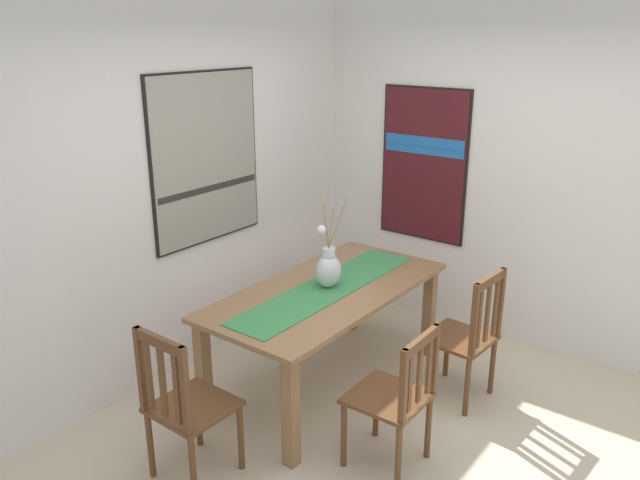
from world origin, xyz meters
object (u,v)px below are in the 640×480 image
painting_on_side_wall (424,165)px  chair_1 (396,396)px  chair_0 (467,335)px  chair_2 (185,404)px  painting_on_back_wall (206,159)px  dining_table (327,303)px  centerpiece_vase (328,268)px

painting_on_side_wall → chair_1: bearing=-154.6°
chair_0 → painting_on_side_wall: painting_on_side_wall is taller
chair_2 → painting_on_side_wall: (2.75, 0.06, 0.87)m
painting_on_back_wall → painting_on_side_wall: painting_on_back_wall is taller
dining_table → chair_0: chair_0 is taller
chair_0 → painting_on_back_wall: bearing=106.3°
chair_1 → chair_2: 1.18m
dining_table → chair_2: chair_2 is taller
dining_table → painting_on_side_wall: 1.64m
dining_table → centerpiece_vase: 0.25m
centerpiece_vase → chair_1: centerpiece_vase is taller
painting_on_side_wall → chair_0: bearing=-138.1°
chair_1 → painting_on_back_wall: 2.18m
chair_0 → chair_1: chair_0 is taller
dining_table → chair_2: bearing=178.9°
chair_0 → painting_on_side_wall: 1.66m
dining_table → chair_1: (-0.48, -0.84, -0.18)m
chair_2 → painting_on_side_wall: size_ratio=0.74×
dining_table → painting_on_back_wall: (-0.12, 1.01, 0.91)m
painting_on_side_wall → painting_on_back_wall: bearing=149.8°
centerpiece_vase → chair_0: 1.04m
dining_table → centerpiece_vase: size_ratio=2.77×
dining_table → painting_on_side_wall: bearing=3.2°
chair_2 → painting_on_back_wall: painting_on_back_wall is taller
chair_2 → painting_on_side_wall: bearing=1.2°
centerpiece_vase → chair_0: bearing=-65.3°
dining_table → centerpiece_vase: (0.03, 0.01, 0.25)m
dining_table → centerpiece_vase: centerpiece_vase is taller
chair_2 → painting_on_side_wall: painting_on_side_wall is taller
centerpiece_vase → painting_on_back_wall: size_ratio=0.53×
chair_1 → chair_2: (-0.80, 0.87, 0.02)m
painting_on_back_wall → dining_table: bearing=-83.2°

